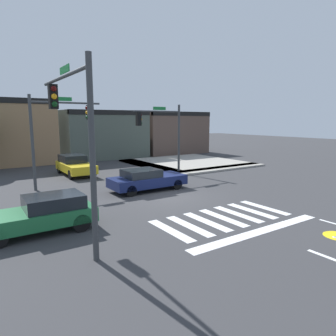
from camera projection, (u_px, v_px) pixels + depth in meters
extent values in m
plane|color=#353538|center=(166.00, 196.00, 16.91)|extent=(120.00, 120.00, 0.00)
cube|color=silver|center=(170.00, 230.00, 11.69)|extent=(0.44, 2.78, 0.01)
cube|color=silver|center=(189.00, 226.00, 12.20)|extent=(0.44, 2.78, 0.01)
cube|color=silver|center=(207.00, 222.00, 12.71)|extent=(0.44, 2.78, 0.01)
cube|color=silver|center=(223.00, 218.00, 13.22)|extent=(0.44, 2.78, 0.01)
cube|color=silver|center=(237.00, 214.00, 13.72)|extent=(0.44, 2.78, 0.01)
cube|color=silver|center=(251.00, 211.00, 14.23)|extent=(0.44, 2.78, 0.01)
cube|color=silver|center=(264.00, 208.00, 14.74)|extent=(0.44, 2.78, 0.01)
cube|color=white|center=(259.00, 231.00, 11.57)|extent=(6.80, 0.50, 0.01)
cylinder|color=white|center=(335.00, 237.00, 11.00)|extent=(0.16, 0.16, 0.00)
cube|color=#9E998E|center=(220.00, 169.00, 26.11)|extent=(10.00, 1.60, 0.15)
cube|color=#9E998E|center=(150.00, 166.00, 27.74)|extent=(1.60, 10.00, 0.15)
cube|color=#9E998E|center=(186.00, 162.00, 30.05)|extent=(10.00, 10.00, 0.15)
cube|color=#93704C|center=(6.00, 132.00, 28.48)|extent=(8.38, 5.14, 6.18)
cube|color=black|center=(7.00, 100.00, 26.09)|extent=(8.38, 0.50, 0.50)
cube|color=#4C564C|center=(101.00, 134.00, 34.52)|extent=(9.00, 6.74, 5.27)
cube|color=black|center=(112.00, 112.00, 31.55)|extent=(9.00, 0.50, 0.50)
cube|color=brown|center=(167.00, 132.00, 39.63)|extent=(8.48, 6.89, 5.24)
cube|color=black|center=(182.00, 114.00, 36.59)|extent=(8.48, 0.50, 0.50)
cylinder|color=#383A3D|center=(179.00, 139.00, 23.94)|extent=(0.18, 0.18, 5.41)
cylinder|color=#383A3D|center=(157.00, 111.00, 22.50)|extent=(4.00, 0.12, 0.12)
cube|color=black|center=(139.00, 119.00, 21.72)|extent=(0.32, 0.32, 0.95)
sphere|color=#470A0A|center=(141.00, 115.00, 21.77)|extent=(0.22, 0.22, 0.22)
sphere|color=orange|center=(141.00, 119.00, 21.81)|extent=(0.22, 0.22, 0.22)
sphere|color=#0C3814|center=(141.00, 123.00, 21.86)|extent=(0.22, 0.22, 0.22)
cube|color=#197233|center=(159.00, 108.00, 22.57)|extent=(1.10, 0.03, 0.24)
cylinder|color=#383A3D|center=(32.00, 143.00, 17.96)|extent=(0.18, 0.18, 5.72)
cylinder|color=#383A3D|center=(67.00, 103.00, 18.75)|extent=(4.25, 0.12, 0.12)
cube|color=black|center=(90.00, 112.00, 19.64)|extent=(0.32, 0.32, 0.95)
sphere|color=#470A0A|center=(87.00, 108.00, 19.50)|extent=(0.22, 0.22, 0.22)
sphere|color=orange|center=(87.00, 112.00, 19.54)|extent=(0.22, 0.22, 0.22)
sphere|color=#0C3814|center=(87.00, 117.00, 19.59)|extent=(0.22, 0.22, 0.22)
cube|color=#197233|center=(63.00, 99.00, 18.60)|extent=(1.10, 0.03, 0.24)
cylinder|color=#383A3D|center=(93.00, 161.00, 8.76)|extent=(0.18, 0.18, 6.09)
cylinder|color=#383A3D|center=(63.00, 77.00, 10.54)|extent=(0.12, 5.36, 0.12)
cube|color=black|center=(53.00, 97.00, 11.88)|extent=(0.32, 0.32, 0.95)
sphere|color=#470A0A|center=(54.00, 89.00, 11.69)|extent=(0.22, 0.22, 0.22)
sphere|color=orange|center=(54.00, 96.00, 11.74)|extent=(0.22, 0.22, 0.22)
sphere|color=#0C3814|center=(55.00, 104.00, 11.79)|extent=(0.22, 0.22, 0.22)
cube|color=#197233|center=(64.00, 70.00, 10.29)|extent=(0.03, 1.10, 0.24)
cube|color=#1E6638|center=(37.00, 217.00, 11.40)|extent=(4.16, 1.82, 0.56)
cube|color=black|center=(54.00, 201.00, 11.66)|extent=(2.12, 1.60, 0.51)
cylinder|color=black|center=(81.00, 223.00, 11.56)|extent=(0.69, 0.22, 0.69)
cylinder|color=black|center=(69.00, 212.00, 12.87)|extent=(0.69, 0.22, 0.69)
cube|color=#141E4C|center=(148.00, 181.00, 18.38)|extent=(4.64, 1.93, 0.57)
cube|color=black|center=(141.00, 173.00, 18.06)|extent=(2.06, 1.70, 0.46)
cylinder|color=black|center=(162.00, 180.00, 19.99)|extent=(0.63, 0.22, 0.63)
cylinder|color=black|center=(177.00, 184.00, 18.58)|extent=(0.63, 0.22, 0.63)
cylinder|color=black|center=(118.00, 186.00, 18.26)|extent=(0.63, 0.22, 0.63)
cylinder|color=black|center=(131.00, 191.00, 16.85)|extent=(0.63, 0.22, 0.63)
cube|color=gold|center=(76.00, 167.00, 23.40)|extent=(1.92, 4.61, 0.61)
cube|color=black|center=(72.00, 158.00, 23.96)|extent=(1.69, 2.32, 0.58)
cylinder|color=black|center=(94.00, 172.00, 22.62)|extent=(0.22, 0.70, 0.70)
cylinder|color=black|center=(71.00, 175.00, 21.69)|extent=(0.22, 0.70, 0.70)
cylinder|color=black|center=(80.00, 167.00, 25.19)|extent=(0.22, 0.70, 0.70)
cylinder|color=black|center=(59.00, 169.00, 24.26)|extent=(0.22, 0.70, 0.70)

